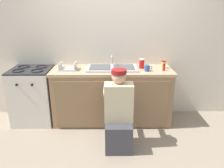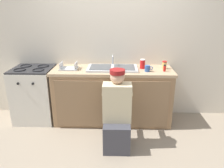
# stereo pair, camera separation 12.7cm
# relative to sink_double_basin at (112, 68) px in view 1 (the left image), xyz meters

# --- Properties ---
(ground_plane) EXTENTS (12.00, 12.00, 0.00)m
(ground_plane) POSITION_rel_sink_double_basin_xyz_m (0.00, -0.30, -0.93)
(ground_plane) COLOR gray
(back_wall) EXTENTS (6.00, 0.10, 2.50)m
(back_wall) POSITION_rel_sink_double_basin_xyz_m (0.00, 0.35, 0.32)
(back_wall) COLOR beige
(back_wall) RESTS_ON ground_plane
(counter_cabinet) EXTENTS (1.90, 0.62, 0.87)m
(counter_cabinet) POSITION_rel_sink_double_basin_xyz_m (0.00, -0.01, -0.50)
(counter_cabinet) COLOR #997551
(counter_cabinet) RESTS_ON ground_plane
(countertop) EXTENTS (1.94, 0.62, 0.04)m
(countertop) POSITION_rel_sink_double_basin_xyz_m (0.00, -0.00, -0.04)
(countertop) COLOR tan
(countertop) RESTS_ON counter_cabinet
(sink_double_basin) EXTENTS (0.80, 0.44, 0.19)m
(sink_double_basin) POSITION_rel_sink_double_basin_xyz_m (0.00, 0.00, 0.00)
(sink_double_basin) COLOR silver
(sink_double_basin) RESTS_ON countertop
(stove_range) EXTENTS (0.65, 0.62, 0.93)m
(stove_range) POSITION_rel_sink_double_basin_xyz_m (-1.31, -0.00, -0.47)
(stove_range) COLOR silver
(stove_range) RESTS_ON ground_plane
(plumber_person) EXTENTS (0.42, 0.61, 1.10)m
(plumber_person) POSITION_rel_sink_double_basin_xyz_m (0.09, -0.75, -0.47)
(plumber_person) COLOR #3F3F47
(plumber_person) RESTS_ON ground_plane
(coffee_mug) EXTENTS (0.13, 0.08, 0.10)m
(coffee_mug) POSITION_rel_sink_double_basin_xyz_m (0.55, -0.12, 0.03)
(coffee_mug) COLOR #335699
(coffee_mug) RESTS_ON countertop
(condiment_jar) EXTENTS (0.07, 0.07, 0.13)m
(condiment_jar) POSITION_rel_sink_double_basin_xyz_m (0.83, 0.04, 0.05)
(condiment_jar) COLOR #DBB760
(condiment_jar) RESTS_ON countertop
(spice_bottle_red) EXTENTS (0.04, 0.04, 0.10)m
(spice_bottle_red) POSITION_rel_sink_double_basin_xyz_m (0.81, -0.10, 0.03)
(spice_bottle_red) COLOR red
(spice_bottle_red) RESTS_ON countertop
(dish_rack_tray) EXTENTS (0.28, 0.22, 0.11)m
(dish_rack_tray) POSITION_rel_sink_double_basin_xyz_m (-0.70, -0.03, 0.01)
(dish_rack_tray) COLOR #B2B7BC
(dish_rack_tray) RESTS_ON countertop
(soda_cup_red) EXTENTS (0.08, 0.08, 0.15)m
(soda_cup_red) POSITION_rel_sink_double_basin_xyz_m (0.48, 0.05, 0.06)
(soda_cup_red) COLOR red
(soda_cup_red) RESTS_ON countertop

